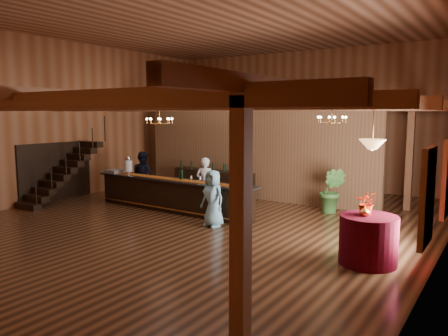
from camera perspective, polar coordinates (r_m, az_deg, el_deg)
The scene contains 30 objects.
floor at distance 12.48m, azimuth -2.37°, elevation -6.75°, with size 14.00×14.00×0.00m, color brown.
ceiling at distance 12.37m, azimuth -2.51°, elevation 18.83°, with size 14.00×14.00×0.00m, color #B2724D.
wall_back at distance 18.25m, azimuth 10.67°, elevation 6.27°, with size 12.00×0.10×5.50m, color #995B36.
wall_left at distance 16.37m, azimuth -19.78°, elevation 5.88°, with size 0.10×14.00×5.50m, color #995B36.
wall_right at distance 9.87m, azimuth 27.16°, elevation 4.93°, with size 0.10×14.00×5.50m, color #995B36.
beam_grid at distance 12.53m, azimuth -1.07°, elevation 8.27°, with size 11.90×13.90×0.39m.
support_posts at distance 11.79m, azimuth -3.84°, elevation 0.34°, with size 9.20×10.20×3.20m.
partition_wall at distance 15.39m, azimuth 3.75°, elevation 1.75°, with size 9.00×0.18×3.10m, color brown.
window_right_front at distance 8.41m, azimuth 25.11°, elevation -3.44°, with size 0.12×1.05×1.75m, color white.
window_right_back at distance 10.96m, azimuth 27.14°, elevation -1.23°, with size 0.12×1.05×1.75m, color white.
staircase at distance 15.62m, azimuth -20.47°, elevation -0.64°, with size 1.00×2.80×2.00m.
backroom_boxes at distance 17.18m, azimuth 7.64°, elevation -1.16°, with size 4.10×0.60×1.10m.
tasting_bar at distance 13.59m, azimuth -6.77°, elevation -3.48°, with size 5.94×0.96×1.00m.
beverage_dispenser at distance 14.91m, azimuth -12.39°, elevation 0.35°, with size 0.26×0.26×0.60m.
glass_rack_tray at distance 15.32m, azimuth -14.11°, elevation -0.41°, with size 0.50×0.50×0.10m, color gray.
raffle_drum at distance 11.90m, azimuth 2.13°, elevation -1.72°, with size 0.34×0.24×0.30m.
bar_bottle_0 at distance 13.41m, azimuth -5.73°, elevation -0.85°, with size 0.07×0.07×0.30m, color black.
bar_bottle_1 at distance 13.41m, azimuth -5.72°, elevation -0.86°, with size 0.07×0.07×0.30m, color black.
bar_bottle_2 at distance 13.37m, azimuth -5.52°, elevation -0.88°, with size 0.07×0.07×0.30m, color black.
backbar_shelf at distance 15.88m, azimuth -1.44°, elevation -1.99°, with size 3.34×0.52×0.94m, color black.
round_table at distance 9.26m, azimuth 18.33°, elevation -8.92°, with size 1.14×1.14×0.99m, color #5C0318.
chandelier_left at distance 13.54m, azimuth -8.42°, elevation 6.14°, with size 0.80×0.80×0.58m.
chandelier_right at distance 12.09m, azimuth 13.89°, elevation 6.20°, with size 0.80×0.80×0.52m.
pendant_lamp at distance 8.93m, azimuth 18.82°, elevation 2.95°, with size 0.52×0.52×0.90m.
bartender at distance 13.54m, azimuth -2.46°, elevation -2.07°, with size 0.60×0.40×1.65m, color white.
staff_second at distance 15.34m, azimuth -10.54°, elevation -1.02°, with size 0.82×0.64×1.70m, color black.
guest at distance 11.59m, azimuth -1.47°, elevation -3.99°, with size 0.74×0.48×1.52m, color #92D7EA.
floor_plant at distance 13.52m, azimuth 13.92°, elevation -2.87°, with size 0.76×0.61×1.38m, color #427930.
table_flowers at distance 9.18m, azimuth 18.17°, elevation -4.33°, with size 0.43×0.38×0.48m, color red.
table_vase at distance 9.05m, azimuth 17.90°, elevation -4.99°, with size 0.16×0.16×0.33m, color #CF863B.
Camera 1 is at (7.12, -9.80, 3.00)m, focal length 35.00 mm.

